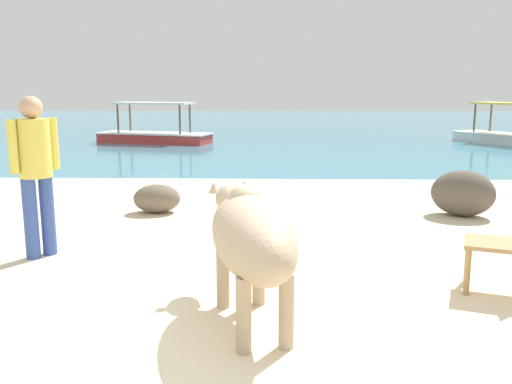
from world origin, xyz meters
The scene contains 8 objects.
sand_beach centered at (0.00, 0.00, 0.02)m, with size 18.00×14.00×0.04m, color beige.
water_surface centered at (0.00, 22.00, 0.00)m, with size 60.00×36.00×0.03m, color teal.
cow centered at (0.04, 0.55, 0.70)m, with size 0.86×1.79×1.00m.
person_standing centered at (-2.16, 2.11, 0.99)m, with size 0.36×0.41×1.62m.
shore_rock_large centered at (2.77, 4.04, 0.35)m, with size 0.83×0.59×0.62m, color brown.
shore_rock_medium centered at (-1.39, 4.13, 0.24)m, with size 0.64×0.49×0.39m, color #6B5B4C.
boat_white centered at (7.68, 14.02, 0.29)m, with size 2.82×3.76×1.29m.
boat_red centered at (-3.57, 14.24, 0.29)m, with size 3.85×2.07×1.29m.
Camera 1 is at (0.19, -3.17, 1.73)m, focal length 38.02 mm.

